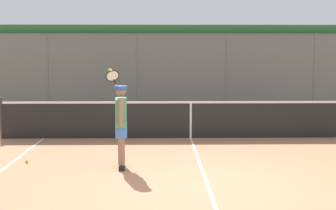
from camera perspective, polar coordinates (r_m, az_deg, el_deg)
ground_plane at (r=8.07m, az=4.85°, el=-9.81°), size 60.00×60.00×0.00m
fence_backdrop at (r=17.91m, az=1.56°, el=4.39°), size 19.18×1.37×3.20m
tennis_net at (r=12.33m, az=2.75°, el=-1.71°), size 9.89×0.09×1.07m
tennis_player at (r=9.16m, az=-5.69°, el=-1.85°), size 0.53×1.34×1.90m
tennis_ball_near_net at (r=10.09m, az=-16.63°, el=-6.52°), size 0.07×0.07×0.07m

